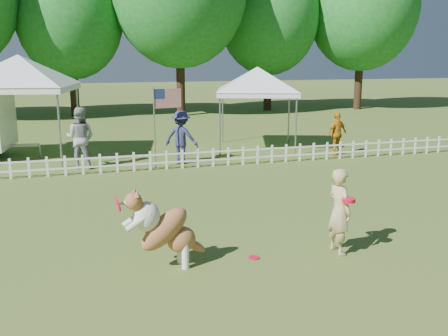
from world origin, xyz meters
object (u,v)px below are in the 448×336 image
canopy_tent_right (257,109)px  spectator_b (181,137)px  dog (166,229)px  flag_pole (155,129)px  spectator_a (80,138)px  spectator_c (337,133)px  frisbee_on_turf (254,258)px  handler (339,211)px  canopy_tent_left (22,109)px

canopy_tent_right → spectator_b: 3.80m
dog → spectator_b: (1.88, 8.13, 0.17)m
flag_pole → spectator_a: 2.36m
canopy_tent_right → spectator_b: size_ratio=1.74×
spectator_c → flag_pole: bearing=-15.9°
frisbee_on_turf → canopy_tent_right: (3.61, 9.97, 1.49)m
spectator_c → frisbee_on_turf: bearing=34.1°
handler → frisbee_on_turf: handler is taller
dog → canopy_tent_left: 10.81m
dog → spectator_b: 8.34m
frisbee_on_turf → spectator_b: spectator_b is taller
spectator_b → spectator_c: (5.56, -0.13, -0.09)m
dog → spectator_c: (7.44, 8.00, 0.08)m
flag_pole → spectator_a: bearing=148.6°
dog → canopy_tent_left: (-3.09, 10.31, 1.02)m
canopy_tent_left → flag_pole: 4.89m
dog → spectator_a: bearing=90.9°
frisbee_on_turf → spectator_b: bearing=87.6°
dog → frisbee_on_turf: dog is taller
handler → spectator_c: handler is taller
handler → spectator_c: 9.26m
handler → spectator_a: 9.53m
handler → dog: handler is taller
frisbee_on_turf → canopy_tent_right: bearing=70.1°
flag_pole → spectator_c: size_ratio=1.63×
flag_pole → spectator_c: 6.53m
dog → spectator_a: 8.42m
dog → flag_pole: 7.67m
dog → canopy_tent_left: size_ratio=0.40×
flag_pole → handler: bearing=-87.9°
dog → spectator_b: size_ratio=0.80×
handler → canopy_tent_left: size_ratio=0.45×
flag_pole → spectator_c: (6.49, 0.40, -0.49)m
spectator_b → dog: bearing=109.5°
canopy_tent_right → spectator_c: 3.12m
handler → dog: 3.07m
dog → flag_pole: bearing=75.1°
dog → spectator_b: spectator_b is taller
spectator_a → spectator_c: 8.72m
dog → spectator_a: size_ratio=0.72×
canopy_tent_right → flag_pole: canopy_tent_right is taller
canopy_tent_left → canopy_tent_right: size_ratio=1.14×
frisbee_on_turf → flag_pole: bearing=94.4°
handler → flag_pole: bearing=8.8°
dog → spectator_c: 10.92m
handler → dog: size_ratio=1.12×
canopy_tent_left → dog: bearing=-62.6°
dog → spectator_c: spectator_c is taller
canopy_tent_left → spectator_c: 10.83m
canopy_tent_left → flag_pole: (4.04, -2.72, -0.45)m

